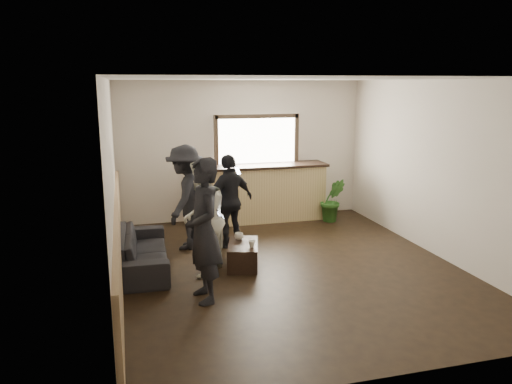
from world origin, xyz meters
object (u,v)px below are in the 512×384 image
object	(u,v)px
potted_plant	(333,200)
person_c	(186,197)
sofa	(142,250)
person_a	(204,231)
person_d	(230,201)
person_b	(203,218)
cup_a	(239,236)
cup_b	(252,244)
bar_counter	(260,189)
coffee_table	(243,254)

from	to	relation	value
potted_plant	person_c	distance (m)	3.21
sofa	person_a	xyz separation A→B (m)	(0.74, -1.36, 0.64)
person_c	person_d	xyz separation A→B (m)	(0.73, -0.10, -0.08)
person_b	sofa	bearing A→B (deg)	-96.30
cup_a	cup_b	size ratio (longest dim) A/B	1.28
potted_plant	person_b	size ratio (longest dim) A/B	0.52
person_a	sofa	bearing A→B (deg)	-159.71
potted_plant	person_d	distance (m)	2.54
bar_counter	person_c	size ratio (longest dim) A/B	1.54
bar_counter	cup_a	size ratio (longest dim) A/B	20.04
coffee_table	cup_a	world-z (taller)	cup_a
bar_counter	person_b	bearing A→B (deg)	-121.24
coffee_table	sofa	bearing A→B (deg)	168.75
sofa	potted_plant	xyz separation A→B (m)	(3.83, 1.67, 0.16)
bar_counter	cup_a	distance (m)	2.45
cup_a	person_a	xyz separation A→B (m)	(-0.75, -1.26, 0.52)
person_b	person_c	xyz separation A→B (m)	(-0.08, 1.26, 0.03)
cup_b	person_d	size ratio (longest dim) A/B	0.07
bar_counter	person_d	distance (m)	1.73
person_a	person_b	size ratio (longest dim) A/B	1.09
sofa	person_d	xyz separation A→B (m)	(1.51, 0.69, 0.51)
sofa	cup_b	xyz separation A→B (m)	(1.59, -0.50, 0.12)
cup_b	person_c	bearing A→B (deg)	121.94
potted_plant	person_a	distance (m)	4.36
potted_plant	person_a	bearing A→B (deg)	-135.64
bar_counter	coffee_table	size ratio (longest dim) A/B	3.38
person_b	coffee_table	bearing A→B (deg)	127.30
bar_counter	potted_plant	bearing A→B (deg)	-18.78
cup_a	cup_b	bearing A→B (deg)	-75.97
cup_b	cup_a	bearing A→B (deg)	104.03
potted_plant	person_a	xyz separation A→B (m)	(-3.10, -3.03, 0.48)
coffee_table	person_b	world-z (taller)	person_b
cup_b	person_a	xyz separation A→B (m)	(-0.85, -0.86, 0.52)
cup_b	person_d	distance (m)	1.25
cup_b	person_b	size ratio (longest dim) A/B	0.06
coffee_table	cup_b	size ratio (longest dim) A/B	7.59
bar_counter	cup_a	xyz separation A→B (m)	(-0.97, -2.24, -0.23)
coffee_table	cup_b	bearing A→B (deg)	-66.86
potted_plant	person_d	xyz separation A→B (m)	(-2.32, -0.98, 0.35)
person_b	potted_plant	bearing A→B (deg)	148.01
coffee_table	person_d	bearing A→B (deg)	89.19
person_c	cup_a	bearing A→B (deg)	62.86
sofa	person_d	world-z (taller)	person_d
sofa	potted_plant	distance (m)	4.19
sofa	person_a	size ratio (longest dim) A/B	1.04
bar_counter	cup_b	xyz separation A→B (m)	(-0.86, -2.64, -0.24)
sofa	bar_counter	bearing A→B (deg)	-46.63
person_d	coffee_table	bearing A→B (deg)	63.75
person_c	bar_counter	bearing A→B (deg)	153.38
person_a	bar_counter	bearing A→B (deg)	145.73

